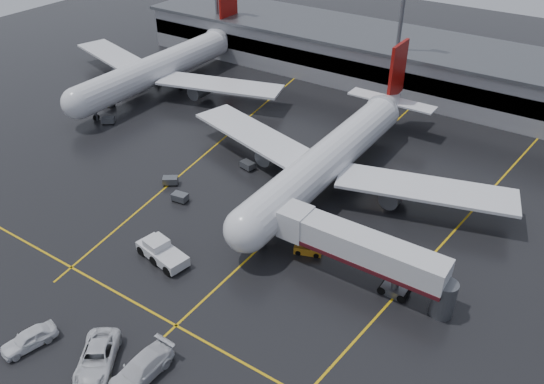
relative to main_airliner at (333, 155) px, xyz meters
The scene contains 20 objects.
ground 10.57m from the main_airliner, 90.00° to the right, with size 220.00×220.00×0.00m, color black.
apron_line_centre 10.57m from the main_airliner, 90.00° to the right, with size 0.25×90.00×0.02m, color gold.
apron_line_stop 31.98m from the main_airliner, 90.00° to the right, with size 60.00×0.25×0.02m, color gold.
apron_line_left 20.44m from the main_airliner, behind, with size 0.25×70.00×0.02m, color gold.
apron_line_right 18.49m from the main_airliner, ahead, with size 0.25×70.00×0.02m, color gold.
terminal 38.23m from the main_airliner, 90.00° to the left, with size 122.00×19.00×8.60m.
light_mast_mid 34.26m from the main_airliner, 98.80° to the left, with size 3.00×1.20×25.45m.
main_airliner is the anchor object (origin of this frame).
second_airliner 43.68m from the main_airliner, 164.05° to the left, with size 48.80×45.60×14.10m.
jet_bridge 19.68m from the main_airliner, 52.90° to the right, with size 19.90×3.40×6.05m.
pushback_tractor 26.46m from the main_airliner, 108.00° to the right, with size 6.98×3.90×2.36m.
belt_loader 16.19m from the main_airliner, 71.09° to the right, with size 3.43×2.37×2.00m.
service_van_a 39.35m from the main_airliner, 93.91° to the right, with size 3.10×6.72×1.87m, color silver.
service_van_b 38.04m from the main_airliner, 87.68° to the right, with size 2.72×6.68×1.94m, color silver.
service_van_d 42.41m from the main_airliner, 103.34° to the right, with size 2.06×5.12×1.75m, color white.
baggage_cart_a 21.02m from the main_airliner, 133.23° to the right, with size 2.15×1.55×1.12m.
baggage_cart_b 22.35m from the main_airliner, 144.73° to the right, with size 2.38×2.21×1.12m.
baggage_cart_c 12.68m from the main_airliner, 163.12° to the right, with size 2.24×1.71×1.12m.
baggage_cart_d 44.67m from the main_airliner, behind, with size 2.08×1.42×1.12m.
baggage_cart_e 39.73m from the main_airliner, behind, with size 2.38×2.21×1.12m.
Camera 1 is at (28.75, -48.19, 40.63)m, focal length 36.30 mm.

